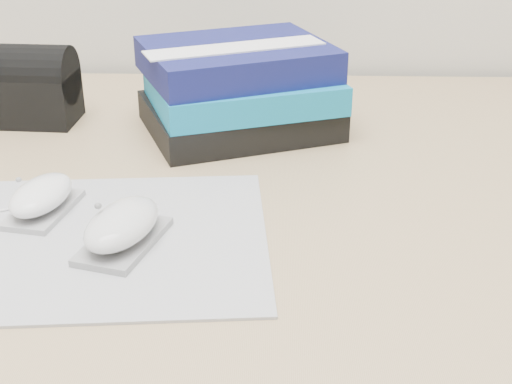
{
  "coord_description": "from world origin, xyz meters",
  "views": [
    {
      "loc": [
        -0.06,
        0.77,
        1.09
      ],
      "look_at": [
        -0.08,
        1.43,
        0.77
      ],
      "focal_mm": 50.0,
      "sensor_mm": 36.0,
      "label": 1
    }
  ],
  "objects_px": {
    "pouch": "(30,85)",
    "mouse_front": "(122,227)",
    "mouse_rear": "(42,197)",
    "book_stack": "(239,89)",
    "desk": "(315,298)"
  },
  "relations": [
    {
      "from": "pouch",
      "to": "mouse_front",
      "type": "bearing_deg",
      "value": -60.55
    },
    {
      "from": "mouse_front",
      "to": "pouch",
      "type": "distance_m",
      "value": 0.41
    },
    {
      "from": "mouse_rear",
      "to": "pouch",
      "type": "bearing_deg",
      "value": 108.99
    },
    {
      "from": "book_stack",
      "to": "pouch",
      "type": "xyz_separation_m",
      "value": [
        -0.3,
        0.02,
        -0.01
      ]
    },
    {
      "from": "mouse_rear",
      "to": "mouse_front",
      "type": "distance_m",
      "value": 0.12
    },
    {
      "from": "mouse_front",
      "to": "desk",
      "type": "bearing_deg",
      "value": 50.72
    },
    {
      "from": "mouse_rear",
      "to": "mouse_front",
      "type": "bearing_deg",
      "value": -33.26
    },
    {
      "from": "book_stack",
      "to": "pouch",
      "type": "bearing_deg",
      "value": 175.52
    },
    {
      "from": "desk",
      "to": "mouse_front",
      "type": "height_order",
      "value": "mouse_front"
    },
    {
      "from": "desk",
      "to": "pouch",
      "type": "height_order",
      "value": "pouch"
    },
    {
      "from": "mouse_rear",
      "to": "pouch",
      "type": "xyz_separation_m",
      "value": [
        -0.1,
        0.29,
        0.03
      ]
    },
    {
      "from": "desk",
      "to": "mouse_front",
      "type": "distance_m",
      "value": 0.42
    },
    {
      "from": "desk",
      "to": "mouse_rear",
      "type": "bearing_deg",
      "value": -148.4
    },
    {
      "from": "desk",
      "to": "book_stack",
      "type": "xyz_separation_m",
      "value": [
        -0.11,
        0.07,
        0.29
      ]
    },
    {
      "from": "book_stack",
      "to": "mouse_rear",
      "type": "bearing_deg",
      "value": -127.08
    }
  ]
}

